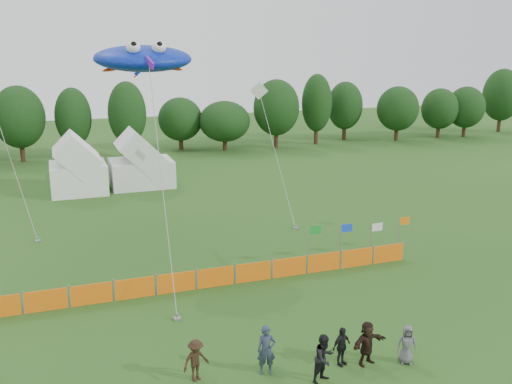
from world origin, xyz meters
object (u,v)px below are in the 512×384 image
object	(u,v)px
tent_right	(141,164)
spectator_a	(266,350)
barrier_fence	(215,277)
tent_left	(78,168)
spectator_d	(341,346)
stingray_kite	(143,59)
spectator_b	(324,358)
spectator_c	(196,360)
spectator_f	(367,343)
spectator_e	(407,344)

from	to	relation	value
tent_right	spectator_a	world-z (taller)	tent_right
barrier_fence	tent_right	bearing A→B (deg)	90.49
tent_left	spectator_d	xyz separation A→B (m)	(7.89, -30.73, -1.23)
barrier_fence	spectator_d	bearing A→B (deg)	-73.78
tent_left	stingray_kite	size ratio (longest dim) A/B	0.26
spectator_b	stingray_kite	world-z (taller)	stingray_kite
tent_left	stingray_kite	world-z (taller)	stingray_kite
tent_right	spectator_c	size ratio (longest dim) A/B	3.33
spectator_a	spectator_c	xyz separation A→B (m)	(-2.54, 0.45, -0.15)
spectator_c	spectator_f	size ratio (longest dim) A/B	0.92
tent_left	spectator_a	bearing A→B (deg)	-80.60
tent_left	spectator_e	bearing A→B (deg)	-71.90
spectator_a	spectator_b	xyz separation A→B (m)	(1.77, -1.16, -0.03)
spectator_b	spectator_a	bearing A→B (deg)	124.05
spectator_a	spectator_d	size ratio (longest dim) A/B	1.23
spectator_c	tent_left	bearing A→B (deg)	78.25
tent_right	spectator_d	size ratio (longest dim) A/B	3.44
barrier_fence	spectator_a	xyz separation A→B (m)	(-0.37, -8.17, 0.44)
tent_right	spectator_f	xyz separation A→B (m)	(3.63, -31.50, -1.02)
stingray_kite	spectator_a	bearing A→B (deg)	-84.01
spectator_b	spectator_f	xyz separation A→B (m)	(2.03, 0.49, -0.04)
spectator_a	spectator_f	distance (m)	3.86
spectator_d	spectator_e	size ratio (longest dim) A/B	1.00
barrier_fence	spectator_d	xyz separation A→B (m)	(2.50, -8.58, 0.27)
tent_right	stingray_kite	distance (m)	18.03
tent_left	spectator_c	size ratio (longest dim) A/B	2.83
barrier_fence	spectator_b	bearing A→B (deg)	-81.47
spectator_e	spectator_c	bearing A→B (deg)	-171.30
spectator_e	stingray_kite	xyz separation A→B (m)	(-6.87, 16.50, 10.25)
tent_left	stingray_kite	bearing A→B (deg)	-77.16
spectator_a	spectator_f	world-z (taller)	spectator_a
spectator_a	stingray_kite	distance (m)	18.45
tent_left	barrier_fence	distance (m)	22.85
spectator_b	spectator_c	distance (m)	4.60
spectator_f	spectator_d	bearing A→B (deg)	150.32
spectator_f	stingray_kite	bearing A→B (deg)	94.90
spectator_c	spectator_f	distance (m)	6.44
spectator_d	spectator_e	xyz separation A→B (m)	(2.39, -0.71, -0.00)
spectator_a	stingray_kite	xyz separation A→B (m)	(-1.61, 15.38, 10.07)
spectator_b	barrier_fence	bearing A→B (deg)	75.84
tent_left	tent_right	xyz separation A→B (m)	(5.20, 0.50, -0.12)
tent_left	spectator_b	xyz separation A→B (m)	(6.79, -31.49, -1.09)
spectator_c	spectator_f	xyz separation A→B (m)	(6.34, -1.12, 0.07)
spectator_e	stingray_kite	distance (m)	20.60
spectator_d	stingray_kite	xyz separation A→B (m)	(-4.48, 15.79, 10.25)
spectator_e	spectator_b	bearing A→B (deg)	-159.26
spectator_e	spectator_f	xyz separation A→B (m)	(-1.46, 0.44, 0.10)
tent_left	spectator_f	distance (m)	32.25
spectator_b	stingray_kite	xyz separation A→B (m)	(-3.38, 16.54, 10.11)
stingray_kite	spectator_f	bearing A→B (deg)	-71.36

